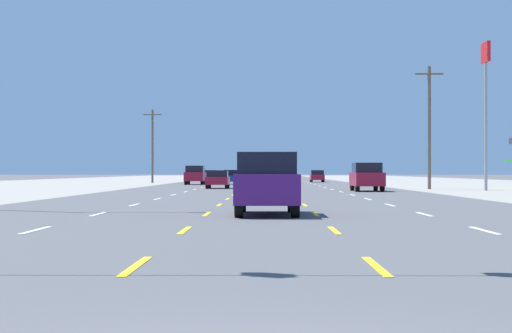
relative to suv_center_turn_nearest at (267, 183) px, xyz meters
The scene contains 13 objects.
ground_plane 44.25m from the suv_center_turn_nearest, 90.25° to the left, with size 572.00×572.00×0.00m, color #4C4C4F.
lane_markings 82.75m from the suv_center_turn_nearest, 90.13° to the left, with size 10.64×227.60×0.01m.
suv_center_turn_nearest is the anchor object (origin of this frame).
suv_far_right_near 32.94m from the suv_center_turn_nearest, 77.69° to the left, with size 1.98×4.90×1.98m.
sedan_inner_left_mid 42.03m from the suv_center_turn_nearest, 95.34° to the left, with size 1.80×4.50×1.46m.
suv_far_left_midfar 62.48m from the suv_center_turn_nearest, 96.81° to the left, with size 1.98×4.90×1.98m.
hatchback_inner_left_far 64.06m from the suv_center_turn_nearest, 93.29° to the left, with size 1.72×3.90×1.54m.
hatchback_far_left_farther 81.64m from the suv_center_turn_nearest, 95.03° to the left, with size 1.72×3.90×1.54m.
hatchback_far_right_farthest 82.00m from the suv_center_turn_nearest, 85.40° to the left, with size 1.72×3.90×1.54m.
hatchback_far_left_distant_a 98.02m from the suv_center_turn_nearest, 94.14° to the left, with size 1.72×3.90×1.54m.
pole_sign_right_row_2 38.32m from the suv_center_turn_nearest, 65.18° to the left, with size 0.24×1.84×10.69m.
utility_pole_right_row_1 41.34m from the suv_center_turn_nearest, 72.00° to the left, with size 2.20×0.26×9.57m.
utility_pole_left_row_2 76.42m from the suv_center_turn_nearest, 100.30° to the left, with size 2.20×0.26×8.83m.
Camera 1 is at (0.14, -5.39, 1.39)m, focal length 59.75 mm.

